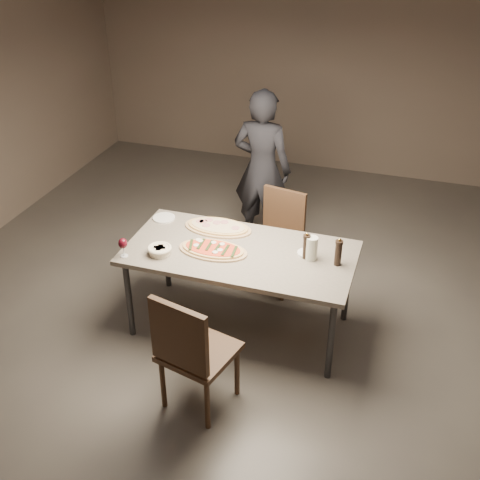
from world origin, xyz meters
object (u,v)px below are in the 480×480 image
(carafe, at_px, (312,248))
(chair_far, at_px, (279,234))
(ham_pizza, at_px, (218,227))
(pepper_mill_left, at_px, (306,246))
(bread_basket, at_px, (160,250))
(chair_near, at_px, (191,349))
(dining_table, at_px, (240,257))
(zucchini_pizza, at_px, (213,249))
(diner, at_px, (262,169))

(carafe, height_order, chair_far, carafe)
(ham_pizza, height_order, pepper_mill_left, pepper_mill_left)
(bread_basket, xyz_separation_m, chair_far, (0.70, 1.00, -0.28))
(bread_basket, bearing_deg, chair_near, -53.44)
(dining_table, relative_size, ham_pizza, 3.13)
(carafe, distance_m, chair_near, 1.23)
(dining_table, height_order, carafe, carafe)
(bread_basket, xyz_separation_m, chair_near, (0.55, -0.74, -0.24))
(ham_pizza, height_order, chair_near, chair_near)
(ham_pizza, distance_m, carafe, 0.87)
(bread_basket, bearing_deg, zucchini_pizza, 24.22)
(chair_far, bearing_deg, diner, -51.14)
(chair_near, distance_m, diner, 2.43)
(chair_near, relative_size, diner, 0.60)
(zucchini_pizza, relative_size, bread_basket, 2.92)
(pepper_mill_left, distance_m, carafe, 0.04)
(ham_pizza, distance_m, chair_near, 1.30)
(pepper_mill_left, xyz_separation_m, chair_far, (-0.39, 0.70, -0.35))
(bread_basket, bearing_deg, pepper_mill_left, 15.23)
(zucchini_pizza, xyz_separation_m, bread_basket, (-0.38, -0.17, 0.02))
(carafe, bearing_deg, zucchini_pizza, -170.51)
(ham_pizza, relative_size, bread_basket, 3.03)
(ham_pizza, xyz_separation_m, diner, (0.05, 1.15, 0.04))
(carafe, distance_m, chair_far, 0.89)
(dining_table, xyz_separation_m, ham_pizza, (-0.28, 0.28, 0.07))
(carafe, height_order, diner, diner)
(chair_near, bearing_deg, bread_basket, 140.42)
(zucchini_pizza, distance_m, ham_pizza, 0.36)
(ham_pizza, distance_m, diner, 1.15)
(ham_pizza, bearing_deg, carafe, 3.60)
(dining_table, bearing_deg, chair_near, -91.81)
(zucchini_pizza, xyz_separation_m, pepper_mill_left, (0.71, 0.13, 0.09))
(ham_pizza, bearing_deg, diner, 105.86)
(dining_table, distance_m, carafe, 0.58)
(pepper_mill_left, height_order, carafe, pepper_mill_left)
(zucchini_pizza, distance_m, bread_basket, 0.41)
(chair_near, bearing_deg, diner, 108.67)
(bread_basket, bearing_deg, diner, 78.26)
(pepper_mill_left, relative_size, carafe, 1.17)
(dining_table, xyz_separation_m, bread_basket, (-0.58, -0.24, 0.10))
(zucchini_pizza, bearing_deg, dining_table, 23.77)
(ham_pizza, xyz_separation_m, bread_basket, (-0.29, -0.52, 0.02))
(carafe, bearing_deg, pepper_mill_left, 178.47)
(chair_far, distance_m, diner, 0.81)
(carafe, bearing_deg, chair_far, 121.68)
(dining_table, bearing_deg, zucchini_pizza, -161.37)
(pepper_mill_left, bearing_deg, chair_near, -117.65)
(dining_table, relative_size, zucchini_pizza, 3.24)
(bread_basket, relative_size, chair_far, 0.21)
(ham_pizza, bearing_deg, zucchini_pizza, -58.23)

